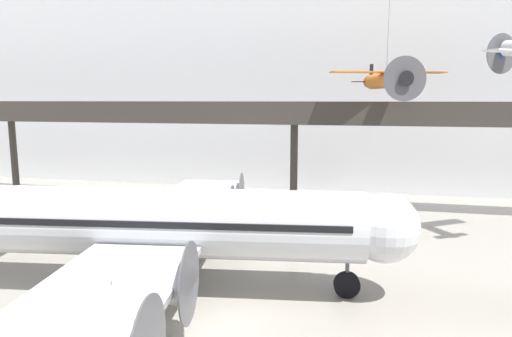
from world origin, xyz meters
TOP-DOWN VIEW (x-y plane):
  - ground_plane at (0.00, 0.00)m, footprint 260.00×260.00m
  - hangar_back_wall at (0.00, 32.75)m, footprint 140.00×3.00m
  - mezzanine_walkway at (0.00, 23.59)m, footprint 110.00×3.20m
  - airliner_silver_main at (-4.83, 3.42)m, footprint 27.96×32.00m
  - suspended_plane_orange_highwing at (7.85, 22.58)m, footprint 9.47×8.08m

SIDE VIEW (x-z plane):
  - ground_plane at x=0.00m, z-range 0.00..0.00m
  - airliner_silver_main at x=-4.83m, z-range -1.56..8.65m
  - mezzanine_walkway at x=0.00m, z-range 3.12..12.66m
  - suspended_plane_orange_highwing at x=7.85m, z-range 5.23..17.44m
  - hangar_back_wall at x=0.00m, z-range 0.00..28.29m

